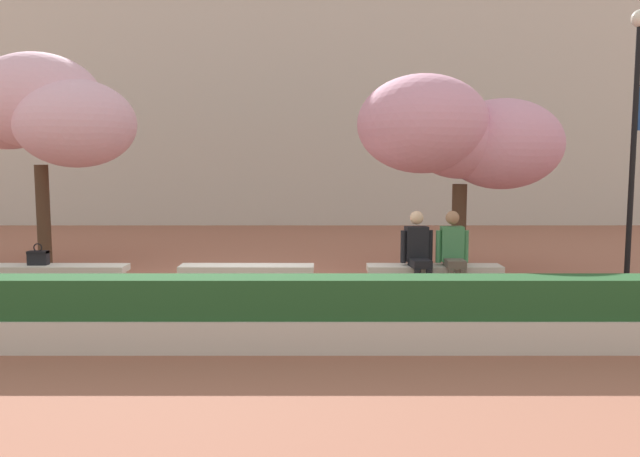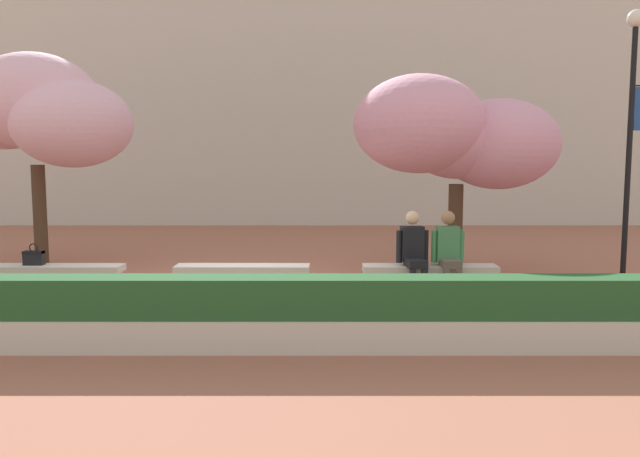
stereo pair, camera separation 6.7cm
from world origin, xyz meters
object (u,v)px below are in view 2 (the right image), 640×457
Objects in this scene: stone_bench_near_west at (245,274)px; person_seated_right at (451,250)px; lamp_post_with_banner at (634,123)px; cherry_tree_secondary at (41,112)px; person_seated_left at (416,250)px; stone_bench_west_end at (58,274)px; stone_bench_center at (432,274)px; cherry_tree_main at (457,135)px; handbag at (37,256)px.

person_seated_right reaches higher than stone_bench_near_west.
cherry_tree_secondary is at bearing 169.49° from lamp_post_with_banner.
person_seated_left is 0.54m from person_seated_right.
person_seated_left is at bearing -0.55° from stone_bench_west_end.
person_seated_left is at bearing -168.72° from stone_bench_center.
stone_bench_near_west is 0.46× the size of lamp_post_with_banner.
cherry_tree_main is (0.47, 1.96, 1.83)m from person_seated_right.
handbag is (-0.34, 0.03, 0.27)m from stone_bench_west_end.
stone_bench_west_end is 5.81m from stone_bench_center.
stone_bench_center is at bearing -167.20° from lamp_post_with_banner.
handbag is 7.40m from cherry_tree_main.
person_seated_left is (2.64, -0.05, 0.39)m from stone_bench_near_west.
handbag is (-3.24, 0.03, 0.27)m from stone_bench_near_west.
person_seated_right is 8.28m from cherry_tree_secondary.
cherry_tree_main reaches higher than person_seated_right.
stone_bench_center is (5.81, 0.00, 0.00)m from stone_bench_west_end.
stone_bench_west_end is at bearing 179.50° from person_seated_right.
stone_bench_center is at bearing -20.82° from cherry_tree_secondary.
stone_bench_near_west is at bearing 0.00° from stone_bench_west_end.
stone_bench_near_west is 3.20m from person_seated_right.
person_seated_left is 1.00× the size of person_seated_right.
stone_bench_west_end is at bearing 179.45° from person_seated_left.
stone_bench_center is 0.47m from person_seated_left.
cherry_tree_main is at bearing -5.94° from cherry_tree_secondary.
cherry_tree_secondary is (-1.03, 2.70, 2.43)m from handbag.
person_seated_right is at bearing -0.71° from handbag.
cherry_tree_main reaches higher than handbag.
cherry_tree_main is (3.65, 1.91, 2.21)m from stone_bench_near_west.
handbag reaches higher than stone_bench_center.
stone_bench_near_west is 1.61× the size of person_seated_right.
stone_bench_near_west is at bearing 179.04° from person_seated_right.
handbag is at bearing 179.54° from stone_bench_near_west.
person_seated_right is 0.34× the size of cherry_tree_main.
person_seated_left is at bearing -167.31° from lamp_post_with_banner.
stone_bench_west_end and stone_bench_center have the same top height.
cherry_tree_main is 0.85× the size of lamp_post_with_banner.
cherry_tree_secondary is at bearing 159.18° from stone_bench_center.
stone_bench_west_end is 9.52m from lamp_post_with_banner.
person_seated_left is 0.34× the size of cherry_tree_main.
stone_bench_near_west is 2.67m from person_seated_left.
handbag is (-6.42, 0.08, -0.12)m from person_seated_right.
person_seated_right is 2.72m from cherry_tree_main.
stone_bench_center is at bearing 0.00° from stone_bench_near_west.
stone_bench_near_west is (2.91, 0.00, 0.00)m from stone_bench_west_end.
stone_bench_west_end is 1.00× the size of stone_bench_near_west.
cherry_tree_secondary is (-6.91, 2.78, 2.32)m from person_seated_left.
lamp_post_with_banner reaches higher than person_seated_right.
lamp_post_with_banner is at bearing -23.25° from cherry_tree_main.
cherry_tree_secondary is at bearing 116.57° from stone_bench_west_end.
cherry_tree_main is (6.89, 1.88, 1.95)m from handbag.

